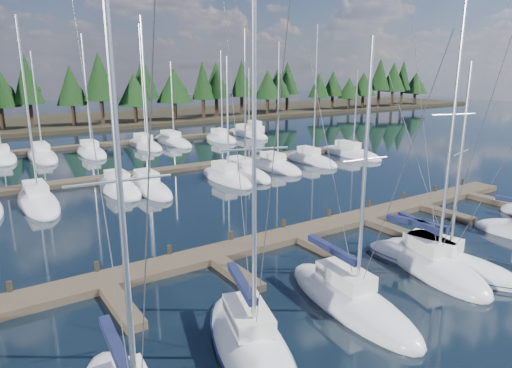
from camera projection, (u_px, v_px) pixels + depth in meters
ground at (206, 195)px, 38.85m from camera, size 260.00×260.00×0.00m
far_shore at (60, 122)px, 87.14m from camera, size 220.00×30.00×0.60m
main_dock at (299, 237)px, 28.61m from camera, size 44.00×6.13×0.90m
back_docks at (130, 156)px, 54.59m from camera, size 50.00×21.80×0.40m
front_sailboat_1 at (251, 345)px, 17.38m from camera, size 5.07×8.91×14.43m
front_sailboat_2 at (350, 301)px, 20.70m from camera, size 3.41×8.81×12.55m
front_sailboat_3 at (432, 265)px, 24.40m from camera, size 4.70×8.34×15.16m
front_sailboat_4 at (440, 263)px, 24.68m from camera, size 4.72×9.11×11.65m
back_sailboat_rows at (149, 161)px, 51.45m from camera, size 46.64×33.14×16.66m
motor_yacht_right at (254, 133)px, 72.48m from camera, size 4.18×8.07×3.83m
tree_line at (55, 85)px, 76.37m from camera, size 184.95×11.39×14.57m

